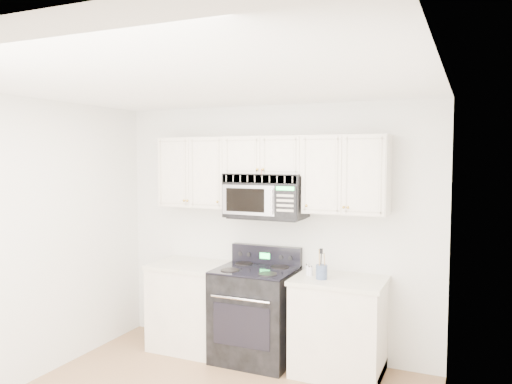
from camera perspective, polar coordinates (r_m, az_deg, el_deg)
The scene contains 9 objects.
room at distance 3.75m, azimuth -8.09°, elevation -7.77°, with size 3.51×3.51×2.61m.
base_cabinet_left at distance 5.57m, azimuth -7.17°, elevation -13.09°, with size 0.86×0.65×0.92m.
base_cabinet_right at distance 4.98m, azimuth 9.45°, elevation -15.23°, with size 0.86×0.65×0.92m.
range at distance 5.21m, azimuth -0.05°, elevation -13.60°, with size 0.78×0.71×1.12m.
upper_cabinets at distance 5.09m, azimuth 1.29°, elevation 2.58°, with size 2.44×0.37×0.75m.
microwave at distance 5.06m, azimuth 1.16°, elevation -0.38°, with size 0.81×0.45×0.45m.
utensil_crock at distance 4.77m, azimuth 7.51°, elevation -9.01°, with size 0.11×0.11×0.29m.
shaker_salt at distance 4.91m, azimuth 6.00°, elevation -8.77°, with size 0.05×0.05×0.11m.
shaker_pepper at distance 4.87m, azimuth 6.26°, elevation -8.91°, with size 0.04×0.04×0.11m.
Camera 1 is at (1.94, -3.12, 2.07)m, focal length 35.00 mm.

